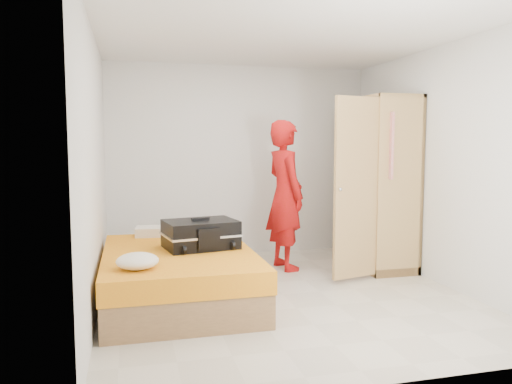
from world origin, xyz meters
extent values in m
plane|color=beige|center=(0.00, 0.00, 0.00)|extent=(4.00, 4.00, 0.00)
plane|color=white|center=(0.00, 0.00, 2.60)|extent=(4.00, 4.00, 0.00)
cube|color=white|center=(0.00, 2.00, 1.30)|extent=(3.60, 0.02, 2.60)
cube|color=white|center=(0.00, -2.00, 1.30)|extent=(3.60, 0.02, 2.60)
cube|color=white|center=(-1.80, 0.00, 1.30)|extent=(0.02, 4.00, 2.60)
cube|color=white|center=(1.80, 0.00, 1.30)|extent=(0.02, 4.00, 2.60)
cube|color=#9E7547|center=(-1.05, 0.07, 0.15)|extent=(1.40, 2.00, 0.30)
cube|color=yellow|center=(-1.05, 0.07, 0.40)|extent=(1.42, 2.02, 0.20)
cube|color=tan|center=(1.77, 0.90, 1.05)|extent=(0.04, 1.20, 2.10)
cube|color=tan|center=(1.50, 0.32, 1.05)|extent=(0.58, 0.04, 2.10)
cube|color=tan|center=(1.50, 1.48, 1.05)|extent=(0.58, 0.04, 2.10)
cube|color=tan|center=(1.50, 0.90, 2.08)|extent=(0.58, 1.20, 0.04)
cube|color=tan|center=(1.50, 0.90, 0.05)|extent=(0.58, 1.20, 0.10)
cube|color=tan|center=(1.23, 1.20, 1.05)|extent=(0.04, 0.59, 2.00)
cube|color=tan|center=(0.92, 0.27, 1.05)|extent=(0.58, 0.19, 2.00)
cylinder|color=#B2B2B7|center=(1.50, 0.90, 1.92)|extent=(0.02, 1.10, 0.02)
imported|color=red|center=(0.35, 1.04, 0.91)|extent=(0.54, 0.73, 1.82)
cube|color=black|center=(-0.82, 0.15, 0.64)|extent=(0.77, 0.61, 0.28)
cube|color=black|center=(-0.82, 0.15, 0.79)|extent=(0.18, 0.08, 0.03)
ellipsoid|color=white|center=(-1.45, -0.57, 0.57)|extent=(0.35, 0.35, 0.13)
cube|color=white|center=(-1.16, 0.92, 0.55)|extent=(0.58, 0.34, 0.10)
camera|label=1|loc=(-1.49, -4.76, 1.54)|focal=35.00mm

